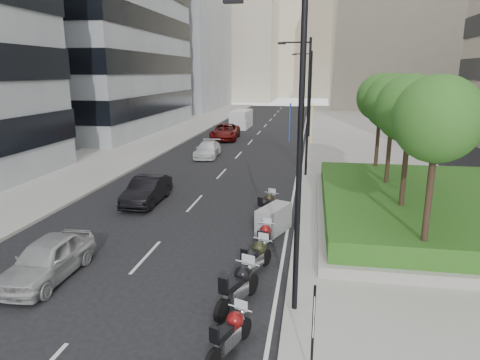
% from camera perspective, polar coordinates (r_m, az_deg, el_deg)
% --- Properties ---
extents(ground, '(160.00, 160.00, 0.00)m').
position_cam_1_polar(ground, '(13.28, -12.79, -17.44)').
color(ground, black).
rests_on(ground, ground).
extents(sidewalk_right, '(10.00, 100.00, 0.15)m').
position_cam_1_polar(sidewalk_right, '(41.19, 15.62, 4.17)').
color(sidewalk_right, '#9E9B93').
rests_on(sidewalk_right, ground).
extents(sidewalk_left, '(8.00, 100.00, 0.15)m').
position_cam_1_polar(sidewalk_left, '(44.19, -12.66, 5.00)').
color(sidewalk_left, '#9E9B93').
rests_on(sidewalk_left, ground).
extents(lane_edge, '(0.12, 100.00, 0.01)m').
position_cam_1_polar(lane_edge, '(40.98, 8.21, 4.40)').
color(lane_edge, silver).
rests_on(lane_edge, ground).
extents(lane_centre, '(0.12, 100.00, 0.01)m').
position_cam_1_polar(lane_centre, '(41.42, 0.98, 4.64)').
color(lane_centre, silver).
rests_on(lane_centre, ground).
extents(building_grey_far, '(22.00, 26.00, 30.00)m').
position_cam_1_polar(building_grey_far, '(85.70, -10.57, 19.42)').
color(building_grey_far, gray).
rests_on(building_grey_far, ground).
extents(building_cream_right, '(28.00, 24.00, 36.00)m').
position_cam_1_polar(building_cream_right, '(92.71, 21.71, 20.16)').
color(building_cream_right, '#B7AD93').
rests_on(building_cream_right, ground).
extents(building_cream_left, '(26.00, 24.00, 34.00)m').
position_cam_1_polar(building_cream_left, '(113.12, -2.11, 19.34)').
color(building_cream_left, '#B7AD93').
rests_on(building_cream_left, ground).
extents(building_cream_centre, '(30.00, 24.00, 38.00)m').
position_cam_1_polar(building_cream_centre, '(130.97, 8.91, 19.37)').
color(building_cream_centre, '#B7AD93').
rests_on(building_cream_centre, ground).
extents(planter, '(10.00, 14.00, 0.40)m').
position_cam_1_polar(planter, '(22.08, 23.33, -4.23)').
color(planter, '#A19D95').
rests_on(planter, sidewalk_right).
extents(hedge, '(9.40, 13.40, 0.80)m').
position_cam_1_polar(hedge, '(21.91, 23.48, -2.74)').
color(hedge, '#245016').
rests_on(hedge, planter).
extents(tree_0, '(2.80, 2.80, 6.30)m').
position_cam_1_polar(tree_0, '(14.97, 24.85, 7.28)').
color(tree_0, '#332319').
rests_on(tree_0, planter).
extents(tree_1, '(2.80, 2.80, 6.30)m').
position_cam_1_polar(tree_1, '(18.85, 21.76, 8.75)').
color(tree_1, '#332319').
rests_on(tree_1, planter).
extents(tree_2, '(2.80, 2.80, 6.30)m').
position_cam_1_polar(tree_2, '(22.77, 19.72, 9.70)').
color(tree_2, '#332319').
rests_on(tree_2, planter).
extents(tree_3, '(2.80, 2.80, 6.30)m').
position_cam_1_polar(tree_3, '(26.71, 18.27, 10.37)').
color(tree_3, '#332319').
rests_on(tree_3, planter).
extents(lamp_post_0, '(2.34, 0.45, 9.00)m').
position_cam_1_polar(lamp_post_0, '(11.54, 7.24, 4.98)').
color(lamp_post_0, black).
rests_on(lamp_post_0, ground).
extents(lamp_post_1, '(2.34, 0.45, 9.00)m').
position_cam_1_polar(lamp_post_1, '(28.44, 8.79, 10.37)').
color(lamp_post_1, black).
rests_on(lamp_post_1, ground).
extents(lamp_post_2, '(2.34, 0.45, 9.00)m').
position_cam_1_polar(lamp_post_2, '(46.42, 9.21, 11.79)').
color(lamp_post_2, black).
rests_on(lamp_post_2, ground).
extents(parking_sign, '(0.06, 0.32, 2.50)m').
position_cam_1_polar(parking_sign, '(9.99, 9.72, -18.98)').
color(parking_sign, black).
rests_on(parking_sign, ground).
extents(motorcycle_1, '(0.94, 1.97, 1.03)m').
position_cam_1_polar(motorcycle_1, '(11.35, -1.29, -19.76)').
color(motorcycle_1, black).
rests_on(motorcycle_1, ground).
extents(motorcycle_2, '(1.09, 2.35, 1.22)m').
position_cam_1_polar(motorcycle_2, '(13.18, -0.22, -14.06)').
color(motorcycle_2, black).
rests_on(motorcycle_2, ground).
extents(motorcycle_3, '(1.03, 2.14, 1.12)m').
position_cam_1_polar(motorcycle_3, '(15.17, 2.10, -10.31)').
color(motorcycle_3, black).
rests_on(motorcycle_3, ground).
extents(motorcycle_4, '(0.66, 1.99, 0.99)m').
position_cam_1_polar(motorcycle_4, '(17.08, 3.25, -7.69)').
color(motorcycle_4, black).
rests_on(motorcycle_4, ground).
extents(motorcycle_5, '(1.51, 2.15, 1.21)m').
position_cam_1_polar(motorcycle_5, '(18.87, 4.51, -5.30)').
color(motorcycle_5, black).
rests_on(motorcycle_5, ground).
extents(motorcycle_6, '(0.95, 2.11, 1.09)m').
position_cam_1_polar(motorcycle_6, '(20.94, 3.63, -3.35)').
color(motorcycle_6, black).
rests_on(motorcycle_6, ground).
extents(car_a, '(1.70, 4.19, 1.42)m').
position_cam_1_polar(car_a, '(16.19, -24.28, -9.56)').
color(car_a, '#ABABAD').
rests_on(car_a, ground).
extents(car_b, '(1.56, 4.34, 1.42)m').
position_cam_1_polar(car_b, '(23.53, -12.32, -1.35)').
color(car_b, black).
rests_on(car_b, ground).
extents(car_c, '(2.00, 4.47, 1.27)m').
position_cam_1_polar(car_c, '(35.70, -4.33, 4.09)').
color(car_c, white).
rests_on(car_c, ground).
extents(car_d, '(3.06, 5.97, 1.61)m').
position_cam_1_polar(car_d, '(45.06, -1.98, 6.45)').
color(car_d, '#5C0C0A').
rests_on(car_d, ground).
extents(delivery_van, '(2.22, 5.32, 2.20)m').
position_cam_1_polar(delivery_van, '(54.28, 0.14, 8.02)').
color(delivery_van, white).
rests_on(delivery_van, ground).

